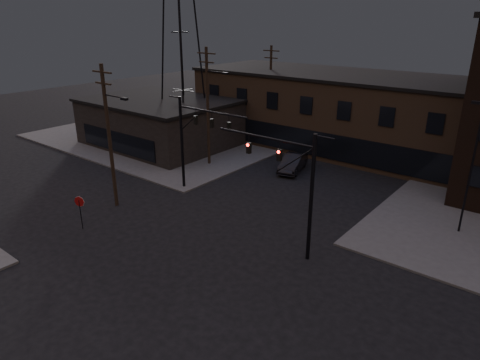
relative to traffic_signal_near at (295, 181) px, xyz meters
The scene contains 13 objects.
ground 8.56m from the traffic_signal_near, 139.97° to the right, with size 140.00×140.00×0.00m, color black.
sidewalk_nw 32.84m from the traffic_signal_near, 147.39° to the left, with size 30.00×30.00×0.15m, color #474744.
building_row 24.12m from the traffic_signal_near, 102.84° to the left, with size 40.00×12.00×8.00m, color brown.
building_left 27.95m from the traffic_signal_near, 155.60° to the left, with size 16.00×12.00×5.00m, color black.
traffic_signal_near is the anchor object (origin of this frame).
traffic_signal_far 12.57m from the traffic_signal_near, 163.83° to the left, with size 7.12×0.24×8.00m.
stop_sign 15.17m from the traffic_signal_near, 154.10° to the right, with size 0.72×0.33×2.48m.
utility_pole_near 15.03m from the traffic_signal_near, behind, with size 3.70×0.28×11.00m.
utility_pole_mid 18.47m from the traffic_signal_near, 148.97° to the left, with size 3.70×0.28×11.50m.
utility_pole_far 27.33m from the traffic_signal_near, 128.10° to the left, with size 2.20×0.28×11.00m.
transmission_tower 28.02m from the traffic_signal_near, 149.97° to the left, with size 7.00×7.00×25.00m, color black, non-canonical shape.
lot_light_a 12.21m from the traffic_signal_near, 51.18° to the left, with size 1.50×0.28×9.14m.
car_crossing 16.10m from the traffic_signal_near, 121.98° to the left, with size 1.72×4.93×1.63m, color black.
Camera 1 is at (17.66, -16.16, 14.13)m, focal length 32.00 mm.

